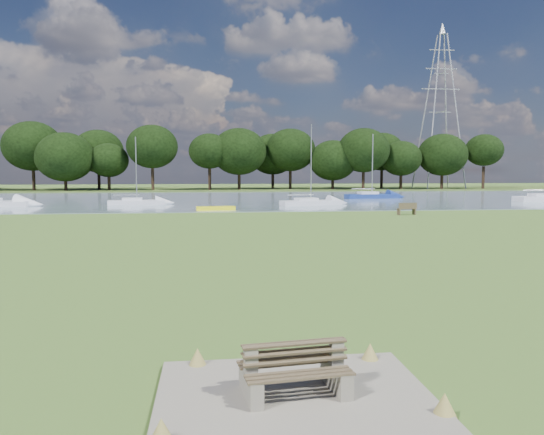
{
  "coord_description": "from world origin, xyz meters",
  "views": [
    {
      "loc": [
        -1.26,
        -21.76,
        3.52
      ],
      "look_at": [
        1.08,
        -2.0,
        1.73
      ],
      "focal_mm": 35.0,
      "sensor_mm": 36.0,
      "label": 1
    }
  ],
  "objects": [
    {
      "name": "ground",
      "position": [
        0.0,
        0.0,
        0.0
      ],
      "size": [
        220.0,
        220.0,
        0.0
      ],
      "primitive_type": "plane",
      "color": "olive"
    },
    {
      "name": "river",
      "position": [
        0.0,
        42.0,
        0.0
      ],
      "size": [
        220.0,
        40.0,
        0.1
      ],
      "primitive_type": "cube",
      "color": "slate",
      "rests_on": "ground"
    },
    {
      "name": "far_bank",
      "position": [
        0.0,
        72.0,
        0.0
      ],
      "size": [
        220.0,
        20.0,
        0.4
      ],
      "primitive_type": "cube",
      "color": "#4C6626",
      "rests_on": "ground"
    },
    {
      "name": "concrete_pad",
      "position": [
        0.0,
        -14.0,
        0.05
      ],
      "size": [
        4.2,
        3.2,
        0.1
      ],
      "primitive_type": "cube",
      "color": "gray",
      "rests_on": "ground"
    },
    {
      "name": "bench_pair",
      "position": [
        -0.0,
        -14.0,
        0.46
      ],
      "size": [
        1.73,
        1.15,
        0.88
      ],
      "rotation": [
        0.0,
        0.0,
        0.12
      ],
      "color": "gray",
      "rests_on": "concrete_pad"
    },
    {
      "name": "riverbank_bench",
      "position": [
        14.1,
        18.02,
        0.48
      ],
      "size": [
        1.6,
        0.67,
        0.96
      ],
      "rotation": [
        0.0,
        0.0,
        0.13
      ],
      "color": "brown",
      "rests_on": "ground"
    },
    {
      "name": "kayak",
      "position": [
        -0.72,
        24.0,
        0.22
      ],
      "size": [
        3.39,
        1.12,
        0.33
      ],
      "primitive_type": "cube",
      "rotation": [
        0.0,
        0.0,
        0.11
      ],
      "color": "#FBF616",
      "rests_on": "river"
    },
    {
      "name": "pylon",
      "position": [
        39.93,
        70.0,
        18.5
      ],
      "size": [
        7.03,
        4.93,
        29.18
      ],
      "color": "#ABABAD",
      "rests_on": "far_bank"
    },
    {
      "name": "tree_line",
      "position": [
        -9.41,
        68.0,
        6.31
      ],
      "size": [
        124.3,
        8.76,
        10.61
      ],
      "color": "black",
      "rests_on": "far_bank"
    },
    {
      "name": "sailboat_0",
      "position": [
        18.29,
        40.61,
        0.54
      ],
      "size": [
        6.66,
        2.53,
        7.76
      ],
      "rotation": [
        0.0,
        0.0,
        0.11
      ],
      "color": "navy",
      "rests_on": "river"
    },
    {
      "name": "sailboat_1",
      "position": [
        -8.49,
        32.06,
        0.46
      ],
      "size": [
        5.66,
        2.12,
        6.7
      ],
      "rotation": [
        0.0,
        0.0,
        0.11
      ],
      "color": "silver",
      "rests_on": "river"
    },
    {
      "name": "sailboat_3",
      "position": [
        8.58,
        29.36,
        0.48
      ],
      "size": [
        6.26,
        3.03,
        7.84
      ],
      "rotation": [
        0.0,
        0.0,
        0.23
      ],
      "color": "silver",
      "rests_on": "river"
    }
  ]
}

